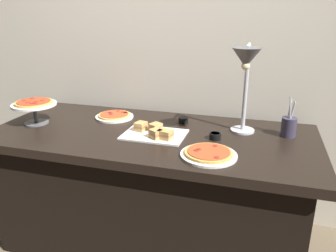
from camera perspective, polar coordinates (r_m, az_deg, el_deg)
name	(u,v)px	position (r m, az deg, el deg)	size (l,w,h in m)	color
ground_plane	(153,239)	(2.32, -2.64, -18.99)	(8.00, 8.00, 0.00)	brown
back_wall	(174,47)	(2.31, 1.05, 13.46)	(4.40, 0.04, 2.40)	beige
buffet_table	(152,188)	(2.10, -2.81, -10.72)	(1.90, 0.84, 0.76)	black
heat_lamp	(246,68)	(1.77, 13.29, 9.75)	(0.15, 0.32, 0.51)	#B7BABF
pizza_plate_front	(115,116)	(2.23, -9.23, 1.74)	(0.25, 0.25, 0.03)	white
pizza_plate_center	(209,154)	(1.63, 7.04, -4.79)	(0.28, 0.28, 0.03)	white
pizza_plate_raised_stand	(34,106)	(2.22, -22.12, 3.27)	(0.27, 0.27, 0.15)	#595B60
sandwich_platter	(155,133)	(1.88, -2.33, -1.17)	(0.35, 0.25, 0.06)	white
sauce_cup_near	(183,120)	(2.09, 2.67, 1.06)	(0.06, 0.06, 0.04)	black
sauce_cup_far	(215,136)	(1.85, 8.14, -1.66)	(0.06, 0.06, 0.04)	black
utensil_holder	(289,126)	(1.98, 20.14, -0.07)	(0.08, 0.08, 0.23)	#383347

